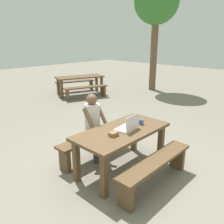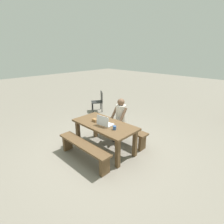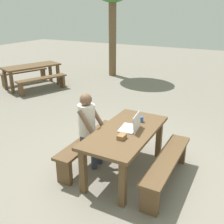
{
  "view_description": "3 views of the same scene",
  "coord_description": "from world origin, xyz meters",
  "px_view_note": "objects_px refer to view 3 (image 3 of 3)",
  "views": [
    {
      "loc": [
        -2.71,
        -2.32,
        2.2
      ],
      "look_at": [
        0.02,
        0.25,
        1.0
      ],
      "focal_mm": 37.13,
      "sensor_mm": 36.0,
      "label": 1
    },
    {
      "loc": [
        2.94,
        -2.77,
        2.5
      ],
      "look_at": [
        0.02,
        0.25,
        1.0
      ],
      "focal_mm": 28.01,
      "sensor_mm": 36.0,
      "label": 2
    },
    {
      "loc": [
        -3.35,
        -1.53,
        2.49
      ],
      "look_at": [
        0.02,
        0.25,
        1.0
      ],
      "focal_mm": 42.39,
      "sensor_mm": 36.0,
      "label": 3
    }
  ],
  "objects_px": {
    "laptop": "(132,126)",
    "picnic_table_mid": "(32,69)",
    "picnic_table_front": "(126,137)",
    "coffee_mug": "(141,119)",
    "person_seated": "(89,125)",
    "small_pouch": "(122,137)"
  },
  "relations": [
    {
      "from": "small_pouch",
      "to": "picnic_table_mid",
      "type": "xyz_separation_m",
      "value": [
        3.37,
        4.97,
        -0.16
      ]
    },
    {
      "from": "person_seated",
      "to": "coffee_mug",
      "type": "bearing_deg",
      "value": -56.55
    },
    {
      "from": "picnic_table_front",
      "to": "small_pouch",
      "type": "distance_m",
      "value": 0.33
    },
    {
      "from": "picnic_table_front",
      "to": "laptop",
      "type": "xyz_separation_m",
      "value": [
        0.07,
        -0.06,
        0.18
      ]
    },
    {
      "from": "picnic_table_front",
      "to": "coffee_mug",
      "type": "distance_m",
      "value": 0.46
    },
    {
      "from": "picnic_table_mid",
      "to": "small_pouch",
      "type": "bearing_deg",
      "value": -103.55
    },
    {
      "from": "laptop",
      "to": "person_seated",
      "type": "distance_m",
      "value": 0.72
    },
    {
      "from": "laptop",
      "to": "picnic_table_mid",
      "type": "relative_size",
      "value": 0.2
    },
    {
      "from": "laptop",
      "to": "person_seated",
      "type": "xyz_separation_m",
      "value": [
        -0.12,
        0.7,
        -0.08
      ]
    },
    {
      "from": "coffee_mug",
      "to": "person_seated",
      "type": "relative_size",
      "value": 0.07
    },
    {
      "from": "coffee_mug",
      "to": "picnic_table_mid",
      "type": "relative_size",
      "value": 0.05
    },
    {
      "from": "picnic_table_front",
      "to": "small_pouch",
      "type": "relative_size",
      "value": 11.75
    },
    {
      "from": "picnic_table_front",
      "to": "laptop",
      "type": "height_order",
      "value": "laptop"
    },
    {
      "from": "person_seated",
      "to": "picnic_table_mid",
      "type": "bearing_deg",
      "value": 53.59
    },
    {
      "from": "coffee_mug",
      "to": "picnic_table_front",
      "type": "bearing_deg",
      "value": 169.33
    },
    {
      "from": "small_pouch",
      "to": "picnic_table_front",
      "type": "bearing_deg",
      "value": 13.5
    },
    {
      "from": "small_pouch",
      "to": "coffee_mug",
      "type": "relative_size",
      "value": 1.58
    },
    {
      "from": "picnic_table_front",
      "to": "laptop",
      "type": "bearing_deg",
      "value": -42.73
    },
    {
      "from": "picnic_table_front",
      "to": "picnic_table_mid",
      "type": "xyz_separation_m",
      "value": [
        3.09,
        4.9,
        -0.01
      ]
    },
    {
      "from": "small_pouch",
      "to": "picnic_table_mid",
      "type": "bearing_deg",
      "value": 55.83
    },
    {
      "from": "laptop",
      "to": "picnic_table_mid",
      "type": "height_order",
      "value": "laptop"
    },
    {
      "from": "picnic_table_mid",
      "to": "laptop",
      "type": "bearing_deg",
      "value": -100.69
    }
  ]
}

